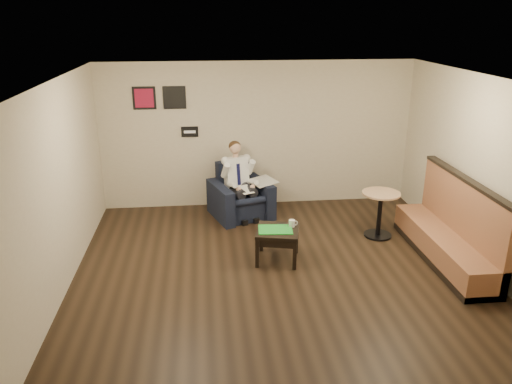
{
  "coord_description": "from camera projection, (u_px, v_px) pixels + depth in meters",
  "views": [
    {
      "loc": [
        -1.05,
        -6.37,
        3.63
      ],
      "look_at": [
        -0.23,
        1.2,
        0.88
      ],
      "focal_mm": 35.0,
      "sensor_mm": 36.0,
      "label": 1
    }
  ],
  "objects": [
    {
      "name": "lap_papers",
      "position": [
        246.0,
        190.0,
        9.06
      ],
      "size": [
        0.33,
        0.38,
        0.01
      ],
      "primitive_type": "cube",
      "rotation": [
        0.0,
        0.0,
        0.39
      ],
      "color": "white",
      "rests_on": "seated_man"
    },
    {
      "name": "armchair",
      "position": [
        241.0,
        191.0,
        9.29
      ],
      "size": [
        1.27,
        1.27,
        0.97
      ],
      "primitive_type": "cube",
      "rotation": [
        0.0,
        0.0,
        0.32
      ],
      "color": "black",
      "rests_on": "ground"
    },
    {
      "name": "wall_back",
      "position": [
        258.0,
        135.0,
        9.62
      ],
      "size": [
        6.0,
        0.02,
        2.8
      ],
      "primitive_type": "cube",
      "color": "beige",
      "rests_on": "ground"
    },
    {
      "name": "art_print_left",
      "position": [
        144.0,
        98.0,
        9.14
      ],
      "size": [
        0.42,
        0.03,
        0.42
      ],
      "primitive_type": "cube",
      "color": "#A21434",
      "rests_on": "wall_back"
    },
    {
      "name": "wall_front",
      "position": [
        340.0,
        306.0,
        4.01
      ],
      "size": [
        6.0,
        0.02,
        2.8
      ],
      "primitive_type": "cube",
      "color": "beige",
      "rests_on": "ground"
    },
    {
      "name": "ground",
      "position": [
        280.0,
        276.0,
        7.29
      ],
      "size": [
        6.0,
        6.0,
        0.0
      ],
      "primitive_type": "plane",
      "color": "black",
      "rests_on": "ground"
    },
    {
      "name": "seating_sign",
      "position": [
        190.0,
        132.0,
        9.44
      ],
      "size": [
        0.32,
        0.02,
        0.2
      ],
      "primitive_type": "cube",
      "color": "black",
      "rests_on": "wall_back"
    },
    {
      "name": "smartphone",
      "position": [
        282.0,
        225.0,
        7.76
      ],
      "size": [
        0.18,
        0.14,
        0.01
      ],
      "primitive_type": "cube",
      "rotation": [
        0.0,
        0.0,
        -0.4
      ],
      "color": "black",
      "rests_on": "side_table"
    },
    {
      "name": "wall_right",
      "position": [
        489.0,
        178.0,
        7.12
      ],
      "size": [
        0.02,
        6.0,
        2.8
      ],
      "primitive_type": "cube",
      "color": "beige",
      "rests_on": "ground"
    },
    {
      "name": "cafe_table",
      "position": [
        379.0,
        214.0,
        8.46
      ],
      "size": [
        0.74,
        0.74,
        0.79
      ],
      "primitive_type": "cylinder",
      "rotation": [
        0.0,
        0.0,
        0.18
      ],
      "color": "tan",
      "rests_on": "ground"
    },
    {
      "name": "green_folder",
      "position": [
        275.0,
        230.0,
        7.57
      ],
      "size": [
        0.54,
        0.41,
        0.01
      ],
      "primitive_type": "cube",
      "rotation": [
        0.0,
        0.0,
        -0.09
      ],
      "color": "green",
      "rests_on": "side_table"
    },
    {
      "name": "newspaper",
      "position": [
        263.0,
        181.0,
        9.3
      ],
      "size": [
        0.59,
        0.65,
        0.01
      ],
      "primitive_type": "cube",
      "rotation": [
        0.0,
        0.0,
        0.38
      ],
      "color": "silver",
      "rests_on": "armchair"
    },
    {
      "name": "seated_man",
      "position": [
        243.0,
        184.0,
        9.13
      ],
      "size": [
        0.9,
        1.1,
        1.33
      ],
      "primitive_type": null,
      "rotation": [
        0.0,
        0.0,
        0.32
      ],
      "color": "white",
      "rests_on": "armchair"
    },
    {
      "name": "art_print_right",
      "position": [
        174.0,
        98.0,
        9.2
      ],
      "size": [
        0.42,
        0.03,
        0.42
      ],
      "primitive_type": "cube",
      "color": "black",
      "rests_on": "wall_back"
    },
    {
      "name": "coffee_mug",
      "position": [
        292.0,
        223.0,
        7.68
      ],
      "size": [
        0.11,
        0.11,
        0.11
      ],
      "primitive_type": "cylinder",
      "rotation": [
        0.0,
        0.0,
        -0.23
      ],
      "color": "white",
      "rests_on": "side_table"
    },
    {
      "name": "banquette",
      "position": [
        447.0,
        221.0,
        7.56
      ],
      "size": [
        0.6,
        2.53,
        1.29
      ],
      "primitive_type": "cube",
      "color": "brown",
      "rests_on": "ground"
    },
    {
      "name": "wall_left",
      "position": [
        55.0,
        193.0,
        6.51
      ],
      "size": [
        0.02,
        6.0,
        2.8
      ],
      "primitive_type": "cube",
      "color": "beige",
      "rests_on": "ground"
    },
    {
      "name": "ceiling",
      "position": [
        284.0,
        82.0,
        6.34
      ],
      "size": [
        6.0,
        6.0,
        0.02
      ],
      "primitive_type": "cube",
      "color": "white",
      "rests_on": "wall_back"
    },
    {
      "name": "side_table",
      "position": [
        277.0,
        245.0,
        7.68
      ],
      "size": [
        0.75,
        0.75,
        0.51
      ],
      "primitive_type": "cube",
      "rotation": [
        0.0,
        0.0,
        -0.23
      ],
      "color": "black",
      "rests_on": "ground"
    }
  ]
}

